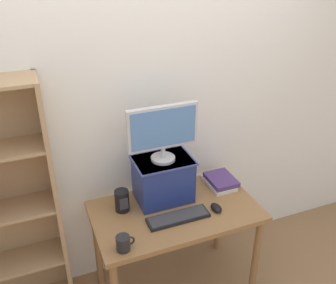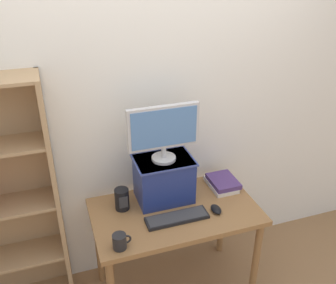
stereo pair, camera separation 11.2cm
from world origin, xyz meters
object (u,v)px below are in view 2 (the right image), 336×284
object	(u,v)px
keyboard	(177,218)
computer_mouse	(216,209)
computer_monitor	(164,130)
desk_speaker	(122,199)
desk	(175,221)
coffee_mug	(120,241)
riser_box	(164,178)
book_stack	(222,183)

from	to	relation	value
keyboard	computer_mouse	world-z (taller)	computer_mouse
computer_monitor	desk_speaker	xyz separation A→B (m)	(-0.30, -0.02, -0.45)
desk	coffee_mug	distance (m)	0.51
desk_speaker	keyboard	bearing A→B (deg)	-35.95
desk	keyboard	world-z (taller)	keyboard
riser_box	book_stack	size ratio (longest dim) A/B	1.51
computer_mouse	book_stack	bearing A→B (deg)	56.50
computer_monitor	computer_mouse	world-z (taller)	computer_monitor
computer_monitor	coffee_mug	size ratio (longest dim) A/B	4.16
book_stack	desk_speaker	bearing A→B (deg)	-178.37
keyboard	coffee_mug	distance (m)	0.43
riser_box	desk_speaker	bearing A→B (deg)	-175.76
riser_box	keyboard	world-z (taller)	riser_box
keyboard	riser_box	bearing A→B (deg)	91.95
keyboard	coffee_mug	world-z (taller)	coffee_mug
computer_monitor	keyboard	bearing A→B (deg)	-88.04
riser_box	book_stack	bearing A→B (deg)	-0.13
desk	coffee_mug	xyz separation A→B (m)	(-0.43, -0.23, 0.15)
computer_mouse	desk	bearing A→B (deg)	157.25
keyboard	coffee_mug	bearing A→B (deg)	-161.47
desk	riser_box	size ratio (longest dim) A/B	2.82
computer_monitor	book_stack	distance (m)	0.67
coffee_mug	desk_speaker	xyz separation A→B (m)	(0.09, 0.36, 0.03)
computer_monitor	computer_mouse	size ratio (longest dim) A/B	4.55
keyboard	computer_monitor	bearing A→B (deg)	91.96
book_stack	computer_mouse	bearing A→B (deg)	-123.50
riser_box	keyboard	xyz separation A→B (m)	(0.01, -0.25, -0.15)
computer_mouse	desk_speaker	world-z (taller)	desk_speaker
desk	book_stack	xyz separation A→B (m)	(0.42, 0.15, 0.13)
computer_monitor	computer_mouse	xyz separation A→B (m)	(0.28, -0.25, -0.51)
riser_box	computer_monitor	distance (m)	0.37
desk	computer_mouse	bearing A→B (deg)	-22.75
riser_box	coffee_mug	distance (m)	0.56
computer_mouse	coffee_mug	world-z (taller)	coffee_mug
computer_monitor	computer_mouse	bearing A→B (deg)	-41.90
coffee_mug	book_stack	bearing A→B (deg)	24.30
computer_monitor	keyboard	xyz separation A→B (m)	(0.01, -0.25, -0.52)
riser_box	desk_speaker	distance (m)	0.31
desk	computer_monitor	distance (m)	0.65
book_stack	desk_speaker	xyz separation A→B (m)	(-0.75, -0.02, 0.04)
riser_box	desk	bearing A→B (deg)	-78.43
computer_monitor	keyboard	world-z (taller)	computer_monitor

